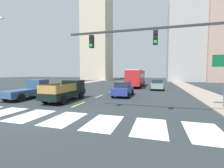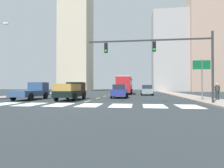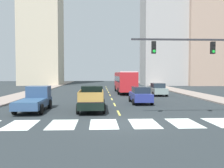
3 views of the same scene
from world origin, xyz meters
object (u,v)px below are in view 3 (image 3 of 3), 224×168
at_px(pickup_dark, 35,99).
at_px(city_bus, 125,80).
at_px(sedan_near_left, 158,89).
at_px(sedan_near_right, 140,95).
at_px(pickup_stakebed, 92,99).

height_order(pickup_dark, city_bus, city_bus).
height_order(city_bus, sedan_near_left, city_bus).
xyz_separation_m(city_bus, sedan_near_right, (0.20, -13.04, -1.09)).
relative_size(pickup_stakebed, sedan_near_right, 1.18).
bearing_deg(sedan_near_right, sedan_near_left, 67.09).
distance_m(pickup_dark, city_bus, 19.56).
height_order(pickup_dark, sedan_near_left, pickup_dark).
height_order(pickup_dark, sedan_near_right, pickup_dark).
relative_size(pickup_dark, sedan_near_left, 1.18).
bearing_deg(sedan_near_left, pickup_dark, -134.14).
distance_m(pickup_stakebed, sedan_near_right, 6.39).
height_order(pickup_stakebed, pickup_dark, same).
xyz_separation_m(pickup_dark, city_bus, (9.31, 17.17, 1.03)).
distance_m(pickup_dark, sedan_near_left, 18.28).
height_order(pickup_stakebed, sedan_near_left, pickup_stakebed).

